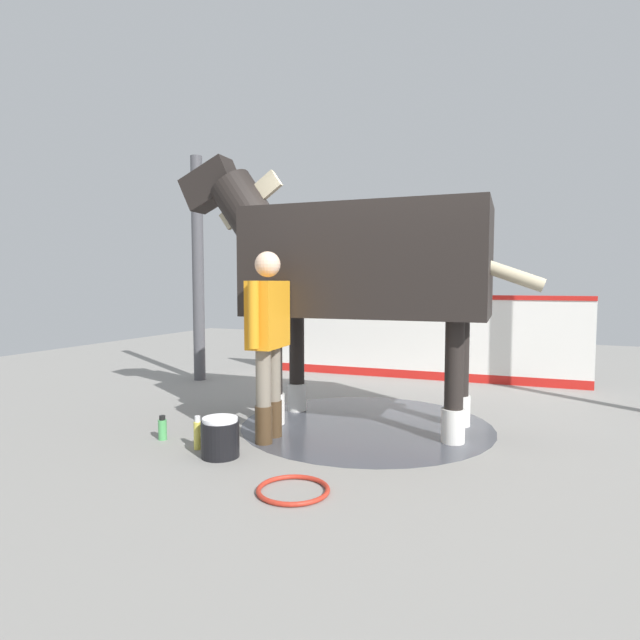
{
  "coord_description": "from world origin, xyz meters",
  "views": [
    {
      "loc": [
        -1.29,
        4.83,
        1.38
      ],
      "look_at": [
        0.63,
        0.53,
        1.04
      ],
      "focal_mm": 29.17,
      "sensor_mm": 36.0,
      "label": 1
    }
  ],
  "objects_px": {
    "horse": "(356,264)",
    "bottle_shampoo": "(198,434)",
    "handler": "(268,333)",
    "hose_coil": "(293,490)",
    "wash_bucket": "(220,437)",
    "bottle_spray": "(162,429)"
  },
  "relations": [
    {
      "from": "bottle_spray",
      "to": "hose_coil",
      "type": "bearing_deg",
      "value": 160.42
    },
    {
      "from": "handler",
      "to": "bottle_shampoo",
      "type": "bearing_deg",
      "value": -137.52
    },
    {
      "from": "bottle_shampoo",
      "to": "wash_bucket",
      "type": "bearing_deg",
      "value": 163.86
    },
    {
      "from": "horse",
      "to": "bottle_shampoo",
      "type": "bearing_deg",
      "value": 50.1
    },
    {
      "from": "bottle_shampoo",
      "to": "hose_coil",
      "type": "distance_m",
      "value": 1.22
    },
    {
      "from": "wash_bucket",
      "to": "bottle_shampoo",
      "type": "xyz_separation_m",
      "value": [
        0.28,
        -0.08,
        -0.03
      ]
    },
    {
      "from": "horse",
      "to": "bottle_spray",
      "type": "relative_size",
      "value": 16.75
    },
    {
      "from": "horse",
      "to": "wash_bucket",
      "type": "bearing_deg",
      "value": 60.67
    },
    {
      "from": "hose_coil",
      "to": "horse",
      "type": "bearing_deg",
      "value": -83.41
    },
    {
      "from": "bottle_shampoo",
      "to": "bottle_spray",
      "type": "xyz_separation_m",
      "value": [
        0.44,
        -0.09,
        -0.03
      ]
    },
    {
      "from": "wash_bucket",
      "to": "hose_coil",
      "type": "bearing_deg",
      "value": 155.14
    },
    {
      "from": "bottle_shampoo",
      "to": "horse",
      "type": "bearing_deg",
      "value": -126.35
    },
    {
      "from": "handler",
      "to": "bottle_spray",
      "type": "height_order",
      "value": "handler"
    },
    {
      "from": "bottle_shampoo",
      "to": "hose_coil",
      "type": "relative_size",
      "value": 0.57
    },
    {
      "from": "bottle_shampoo",
      "to": "bottle_spray",
      "type": "relative_size",
      "value": 1.3
    },
    {
      "from": "horse",
      "to": "bottle_shampoo",
      "type": "distance_m",
      "value": 2.11
    },
    {
      "from": "hose_coil",
      "to": "handler",
      "type": "bearing_deg",
      "value": -52.61
    },
    {
      "from": "horse",
      "to": "hose_coil",
      "type": "relative_size",
      "value": 7.35
    },
    {
      "from": "bottle_shampoo",
      "to": "hose_coil",
      "type": "bearing_deg",
      "value": 157.21
    },
    {
      "from": "handler",
      "to": "wash_bucket",
      "type": "relative_size",
      "value": 5.23
    },
    {
      "from": "handler",
      "to": "wash_bucket",
      "type": "height_order",
      "value": "handler"
    },
    {
      "from": "bottle_shampoo",
      "to": "handler",
      "type": "bearing_deg",
      "value": -131.85
    }
  ]
}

